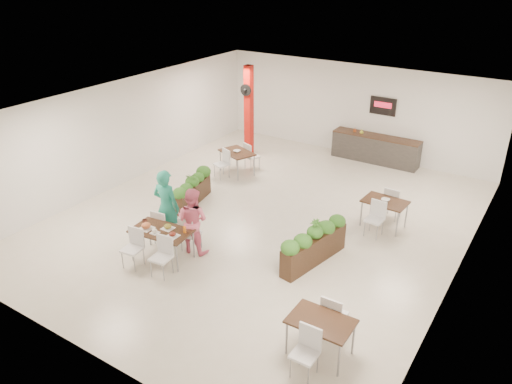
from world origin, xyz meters
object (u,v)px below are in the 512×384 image
diner_man (167,207)px  planter_left (193,188)px  red_column (249,111)px  planter_right (314,243)px  service_counter (375,148)px  side_table_c (321,326)px  side_table_b (385,205)px  side_table_a (237,155)px  diner_woman (193,220)px  main_table (161,234)px

diner_man → planter_left: (-0.84, 1.97, -0.47)m
red_column → planter_right: red_column is taller
service_counter → side_table_c: size_ratio=1.85×
diner_man → planter_right: 3.67m
service_counter → side_table_b: size_ratio=1.83×
planter_left → side_table_a: 2.53m
red_column → diner_woman: 6.57m
planter_left → main_table: bearing=-64.9°
side_table_c → diner_man: bearing=162.6°
main_table → side_table_b: (3.84, 4.28, -0.01)m
diner_woman → side_table_b: diner_woman is taller
red_column → diner_man: red_column is taller
diner_man → diner_woman: bearing=173.6°
side_table_a → side_table_b: (5.27, -0.86, -0.00)m
main_table → planter_left: (-1.23, 2.62, -0.14)m
diner_man → side_table_b: bearing=-145.8°
side_table_a → diner_woman: bearing=-46.5°
side_table_a → side_table_c: 8.44m
side_table_a → side_table_c: bearing=-24.0°
diner_man → side_table_a: size_ratio=1.16×
diner_man → planter_left: bearing=-73.4°
red_column → diner_woman: red_column is taller
side_table_a → red_column: bearing=131.6°
planter_left → planter_right: size_ratio=0.86×
main_table → planter_right: (3.08, 1.76, -0.12)m
planter_right → side_table_c: planter_right is taller
diner_man → side_table_b: (4.23, 3.63, -0.34)m
service_counter → diner_woman: 8.09m
diner_woman → side_table_b: 5.00m
service_counter → diner_woman: size_ratio=1.82×
red_column → side_table_a: 1.96m
planter_right → diner_woman: bearing=-157.6°
service_counter → planter_left: (-3.22, -5.95, 0.01)m
service_counter → red_column: bearing=-155.0°
planter_right → side_table_c: (1.43, -2.61, 0.10)m
planter_left → side_table_c: planter_left is taller
main_table → planter_right: 3.55m
side_table_b → service_counter: bearing=116.8°
service_counter → planter_left: 6.77m
side_table_a → main_table: bearing=-53.2°
red_column → main_table: 7.08m
red_column → planter_left: size_ratio=1.78×
main_table → diner_man: 0.83m
diner_woman → side_table_c: bearing=153.5°
red_column → side_table_b: red_column is taller
planter_right → red_column: bearing=135.8°
diner_woman → planter_left: diner_woman is taller
diner_woman → side_table_b: size_ratio=1.00×
red_column → side_table_b: 6.42m
main_table → service_counter: bearing=76.9°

